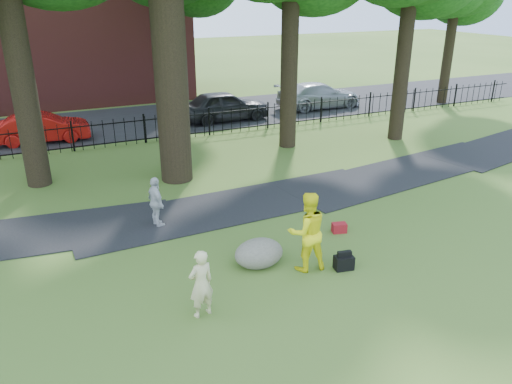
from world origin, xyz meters
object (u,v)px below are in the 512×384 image
boulder (259,251)px  man (307,232)px  red_sedan (42,128)px  woman (201,284)px

boulder → man: bearing=-34.0°
man → red_sedan: 15.18m
man → boulder: man is taller
man → red_sedan: bearing=-63.3°
man → boulder: 1.32m
red_sedan → boulder: bearing=-158.5°
woman → red_sedan: bearing=-93.1°
woman → boulder: woman is taller
man → red_sedan: man is taller
woman → man: bearing=-177.3°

